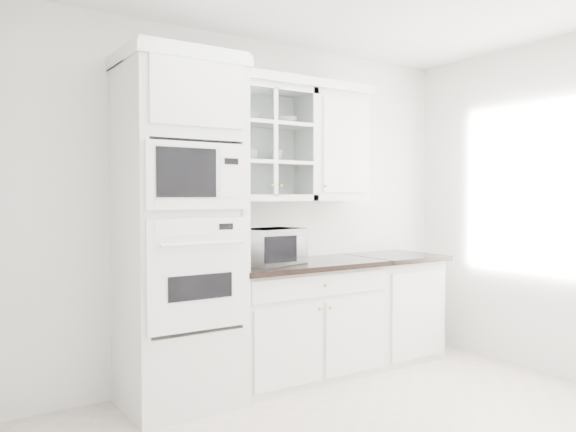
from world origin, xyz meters
TOP-DOWN VIEW (x-y plane):
  - room_shell at (0.00, 0.43)m, footprint 4.00×3.50m
  - oven_column at (-0.75, 1.42)m, footprint 0.76×0.68m
  - base_cabinet_run at (0.28, 1.45)m, footprint 1.32×0.67m
  - extra_base_cabinet at (1.28, 1.45)m, footprint 0.72×0.67m
  - upper_cabinet_glass at (0.03, 1.58)m, footprint 0.80×0.33m
  - upper_cabinet_solid at (0.71, 1.58)m, footprint 0.55×0.33m
  - crown_molding at (-0.07, 1.56)m, footprint 2.14×0.38m
  - countertop_microwave at (-0.01, 1.43)m, footprint 0.55×0.49m
  - bowl_a at (-0.17, 1.57)m, footprint 0.26×0.26m
  - bowl_b at (0.22, 1.57)m, footprint 0.22×0.22m
  - cup_a at (-0.09, 1.59)m, footprint 0.14×0.14m
  - cup_b at (0.15, 1.59)m, footprint 0.13×0.13m

SIDE VIEW (x-z plane):
  - base_cabinet_run at x=0.28m, z-range 0.00..0.92m
  - extra_base_cabinet at x=1.28m, z-range 0.00..0.92m
  - countertop_microwave at x=-0.01m, z-range 0.92..1.19m
  - oven_column at x=-0.75m, z-range 0.00..2.40m
  - cup_a at x=-0.09m, z-range 1.71..1.79m
  - cup_b at x=0.15m, z-range 1.71..1.81m
  - room_shell at x=0.00m, z-range 0.43..3.13m
  - upper_cabinet_glass at x=0.03m, z-range 1.40..2.30m
  - upper_cabinet_solid at x=0.71m, z-range 1.40..2.30m
  - bowl_b at x=0.22m, z-range 2.01..2.07m
  - bowl_a at x=-0.17m, z-range 2.01..2.07m
  - crown_molding at x=-0.07m, z-range 2.30..2.37m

